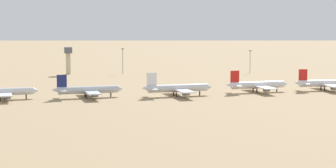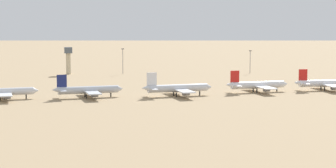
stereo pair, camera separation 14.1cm
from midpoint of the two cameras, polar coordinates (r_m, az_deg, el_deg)
ground at (r=287.58m, az=-2.58°, el=-1.61°), size 4000.00×4000.00×0.00m
ridge_west at (r=1239.08m, az=-10.27°, el=6.73°), size 412.92×259.01×100.91m
ridge_center at (r=1409.98m, az=6.77°, el=6.33°), size 245.21×197.89×81.35m
parked_jet_red_2 at (r=302.91m, az=-15.16°, el=-0.71°), size 34.54×29.03×11.41m
parked_jet_navy_3 at (r=301.77m, az=-7.46°, el=-0.55°), size 35.20×29.60×11.63m
parked_jet_white_4 at (r=304.86m, az=0.85°, el=-0.39°), size 36.87×31.01×12.18m
parked_jet_red_5 at (r=323.83m, az=8.27°, el=-0.09°), size 35.48×29.83×11.72m
parked_jet_red_6 at (r=339.36m, az=14.36°, el=0.06°), size 35.17×29.60×11.62m
control_tower at (r=425.55m, az=-9.24°, el=2.41°), size 5.20×5.20×18.52m
light_pole_west at (r=431.28m, az=7.65°, el=2.22°), size 1.80×0.50×15.89m
light_pole_east at (r=423.64m, az=-4.21°, el=2.29°), size 1.80×0.50×17.51m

